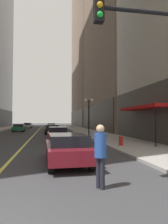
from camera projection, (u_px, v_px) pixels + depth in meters
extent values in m
plane|color=#38383A|center=(38.00, 131.00, 37.34)|extent=(200.00, 200.00, 0.00)
cube|color=#9E9991|center=(83.00, 130.00, 38.77)|extent=(4.50, 78.00, 0.15)
cube|color=#E5D64C|center=(38.00, 131.00, 37.34)|extent=(0.16, 70.00, 0.01)
cube|color=#212327|center=(4.00, 118.00, 60.21)|extent=(0.50, 24.70, 5.00)
cube|color=#403C35|center=(166.00, 113.00, 15.66)|extent=(0.50, 20.90, 5.00)
cube|color=#332A23|center=(96.00, 117.00, 38.78)|extent=(0.50, 22.80, 5.00)
cube|color=gray|center=(97.00, 31.00, 66.13)|extent=(13.31, 26.00, 60.63)
cube|color=#332A23|center=(77.00, 119.00, 63.88)|extent=(0.50, 24.70, 5.00)
cube|color=#B21414|center=(143.00, 108.00, 17.50)|extent=(1.60, 6.83, 0.24)
cylinder|color=black|center=(156.00, 128.00, 14.10)|extent=(0.08, 0.08, 2.88)
cube|color=maroon|center=(67.00, 150.00, 9.33)|extent=(1.90, 4.66, 0.55)
cube|color=black|center=(67.00, 140.00, 9.13)|extent=(1.63, 2.63, 0.50)
cylinder|color=black|center=(48.00, 151.00, 10.75)|extent=(0.24, 0.65, 0.64)
cylinder|color=black|center=(77.00, 151.00, 11.06)|extent=(0.24, 0.65, 0.64)
cylinder|color=black|center=(51.00, 164.00, 7.59)|extent=(0.24, 0.65, 0.64)
cylinder|color=black|center=(92.00, 163.00, 7.89)|extent=(0.24, 0.65, 0.64)
cube|color=#B21919|center=(58.00, 135.00, 19.56)|extent=(1.97, 4.61, 0.55)
cube|color=black|center=(58.00, 130.00, 19.35)|extent=(1.69, 2.60, 0.50)
cylinder|color=black|center=(50.00, 136.00, 21.01)|extent=(0.24, 0.65, 0.64)
cylinder|color=black|center=(65.00, 136.00, 21.24)|extent=(0.24, 0.65, 0.64)
cylinder|color=black|center=(49.00, 139.00, 17.86)|extent=(0.24, 0.65, 0.64)
cylinder|color=black|center=(67.00, 139.00, 18.08)|extent=(0.24, 0.65, 0.64)
cube|color=black|center=(52.00, 130.00, 29.07)|extent=(2.06, 4.54, 0.55)
cube|color=black|center=(52.00, 127.00, 28.87)|extent=(1.77, 2.56, 0.50)
cylinder|color=black|center=(46.00, 131.00, 30.49)|extent=(0.24, 0.65, 0.64)
cylinder|color=black|center=(58.00, 131.00, 30.73)|extent=(0.24, 0.65, 0.64)
cylinder|color=black|center=(45.00, 133.00, 27.39)|extent=(0.24, 0.65, 0.64)
cylinder|color=black|center=(58.00, 132.00, 27.63)|extent=(0.24, 0.65, 0.64)
cube|color=#196038|center=(19.00, 128.00, 35.73)|extent=(1.98, 4.40, 0.55)
cube|color=black|center=(19.00, 125.00, 35.96)|extent=(1.72, 2.48, 0.50)
cylinder|color=black|center=(23.00, 130.00, 34.38)|extent=(0.23, 0.64, 0.64)
cylinder|color=black|center=(13.00, 130.00, 34.06)|extent=(0.23, 0.64, 0.64)
cylinder|color=black|center=(25.00, 129.00, 37.37)|extent=(0.23, 0.64, 0.64)
cylinder|color=black|center=(15.00, 129.00, 37.05)|extent=(0.23, 0.64, 0.64)
cube|color=yellow|center=(51.00, 127.00, 43.88)|extent=(1.96, 4.51, 0.55)
cube|color=black|center=(51.00, 124.00, 43.68)|extent=(1.66, 2.55, 0.50)
cylinder|color=black|center=(48.00, 128.00, 45.31)|extent=(0.25, 0.65, 0.64)
cylinder|color=black|center=(55.00, 128.00, 45.50)|extent=(0.25, 0.65, 0.64)
cylinder|color=black|center=(47.00, 128.00, 42.23)|extent=(0.25, 0.65, 0.64)
cylinder|color=black|center=(55.00, 128.00, 42.43)|extent=(0.25, 0.65, 0.64)
cube|color=#B7B7BC|center=(28.00, 126.00, 51.02)|extent=(2.02, 4.25, 0.55)
cube|color=black|center=(28.00, 124.00, 51.24)|extent=(1.72, 2.40, 0.50)
cylinder|color=black|center=(30.00, 127.00, 49.66)|extent=(0.25, 0.65, 0.64)
cylinder|color=black|center=(23.00, 127.00, 49.45)|extent=(0.25, 0.65, 0.64)
cylinder|color=black|center=(32.00, 127.00, 52.56)|extent=(0.25, 0.65, 0.64)
cylinder|color=black|center=(25.00, 127.00, 52.35)|extent=(0.25, 0.65, 0.64)
cylinder|color=black|center=(102.00, 174.00, 5.82)|extent=(0.14, 0.14, 0.88)
cylinder|color=black|center=(99.00, 172.00, 5.94)|extent=(0.14, 0.14, 0.88)
cylinder|color=#234799|center=(100.00, 145.00, 5.91)|extent=(0.46, 0.46, 0.69)
sphere|color=tan|center=(100.00, 129.00, 5.93)|extent=(0.24, 0.24, 0.24)
cylinder|color=black|center=(150.00, 12.00, 6.28)|extent=(3.20, 0.12, 0.12)
cube|color=black|center=(99.00, 7.00, 6.00)|extent=(0.28, 0.24, 0.90)
sphere|color=orange|center=(100.00, 5.00, 5.86)|extent=(0.17, 0.17, 0.17)
sphere|color=green|center=(100.00, 14.00, 5.85)|extent=(0.17, 0.17, 0.17)
cylinder|color=black|center=(89.00, 119.00, 23.64)|extent=(0.14, 0.14, 4.20)
cylinder|color=black|center=(89.00, 101.00, 23.73)|extent=(0.80, 0.06, 0.06)
sphere|color=white|center=(86.00, 100.00, 23.67)|extent=(0.36, 0.36, 0.36)
sphere|color=white|center=(92.00, 100.00, 23.79)|extent=(0.36, 0.36, 0.36)
cylinder|color=red|center=(121.00, 142.00, 14.72)|extent=(0.28, 0.28, 0.80)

